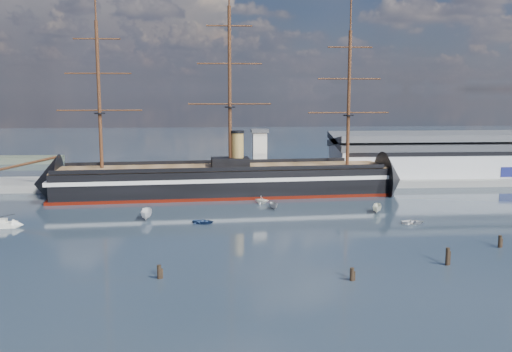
{
  "coord_description": "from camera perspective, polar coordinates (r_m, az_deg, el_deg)",
  "views": [
    {
      "loc": [
        -10.6,
        -92.13,
        28.43
      ],
      "look_at": [
        -0.95,
        35.0,
        9.0
      ],
      "focal_mm": 40.0,
      "sensor_mm": 36.0,
      "label": 1
    }
  ],
  "objects": [
    {
      "name": "motorboat_a",
      "position": [
        128.22,
        -10.87,
        -4.3
      ],
      "size": [
        7.31,
        2.82,
        2.9
      ],
      "primitive_type": "imported",
      "rotation": [
        0.0,
        0.0,
        0.02
      ],
      "color": "white",
      "rests_on": "ground"
    },
    {
      "name": "piling_near_left",
      "position": [
        89.03,
        -9.65,
        -10.08
      ],
      "size": [
        0.64,
        0.64,
        2.84
      ],
      "primitive_type": "cylinder",
      "color": "black",
      "rests_on": "ground"
    },
    {
      "name": "warehouse",
      "position": [
        186.42,
        17.29,
        1.98
      ],
      "size": [
        63.0,
        21.0,
        11.6
      ],
      "color": "#B7BABC",
      "rests_on": "ground"
    },
    {
      "name": "motorboat_d",
      "position": [
        143.35,
        0.56,
        -2.77
      ],
      "size": [
        5.26,
        6.54,
        2.21
      ],
      "primitive_type": "imported",
      "rotation": [
        0.0,
        0.0,
        1.05
      ],
      "color": "white",
      "rests_on": "ground"
    },
    {
      "name": "quay",
      "position": [
        171.75,
        2.61,
        -0.87
      ],
      "size": [
        180.0,
        18.0,
        2.0
      ],
      "primitive_type": "cube",
      "color": "slate",
      "rests_on": "ground"
    },
    {
      "name": "quay_tower",
      "position": [
        166.74,
        0.37,
        2.23
      ],
      "size": [
        5.0,
        5.0,
        15.0
      ],
      "color": "silver",
      "rests_on": "ground"
    },
    {
      "name": "motorboat_c",
      "position": [
        136.8,
        1.79,
        -3.33
      ],
      "size": [
        5.31,
        2.56,
        2.04
      ],
      "primitive_type": "imported",
      "rotation": [
        0.0,
        0.0,
        0.14
      ],
      "color": "gray",
      "rests_on": "ground"
    },
    {
      "name": "motorboat_f",
      "position": [
        135.81,
        12.01,
        -3.61
      ],
      "size": [
        6.52,
        4.11,
        2.45
      ],
      "primitive_type": "imported",
      "rotation": [
        0.0,
        0.0,
        -0.33
      ],
      "color": "silver",
      "rests_on": "ground"
    },
    {
      "name": "warship",
      "position": [
        154.07,
        -3.97,
        -0.46
      ],
      "size": [
        113.41,
        22.42,
        53.94
      ],
      "rotation": [
        0.0,
        0.0,
        0.07
      ],
      "color": "black",
      "rests_on": "ground"
    },
    {
      "name": "ground",
      "position": [
        135.57,
        0.24,
        -3.44
      ],
      "size": [
        600.0,
        600.0,
        0.0
      ],
      "primitive_type": "plane",
      "color": "#1A2734",
      "rests_on": "ground"
    },
    {
      "name": "motorboat_e",
      "position": [
        126.36,
        15.42,
        -4.66
      ],
      "size": [
        1.34,
        3.01,
        1.38
      ],
      "primitive_type": "imported",
      "rotation": [
        0.0,
        0.0,
        1.52
      ],
      "color": "white",
      "rests_on": "ground"
    },
    {
      "name": "piling_near_mid",
      "position": [
        88.15,
        9.55,
        -10.28
      ],
      "size": [
        0.64,
        0.64,
        2.7
      ],
      "primitive_type": "cylinder",
      "color": "black",
      "rests_on": "ground"
    },
    {
      "name": "piling_far_right",
      "position": [
        113.28,
        23.17,
        -6.59
      ],
      "size": [
        0.64,
        0.64,
        2.96
      ],
      "primitive_type": "cylinder",
      "color": "black",
      "rests_on": "ground"
    },
    {
      "name": "piling_near_right",
      "position": [
        99.23,
        18.56,
        -8.45
      ],
      "size": [
        0.64,
        0.64,
        3.64
      ],
      "primitive_type": "cylinder",
      "color": "black",
      "rests_on": "ground"
    },
    {
      "name": "motorboat_b",
      "position": [
        122.72,
        -5.31,
        -4.77
      ],
      "size": [
        2.02,
        3.12,
        1.36
      ],
      "primitive_type": "imported",
      "rotation": [
        0.0,
        0.0,
        1.25
      ],
      "color": "navy",
      "rests_on": "ground"
    }
  ]
}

